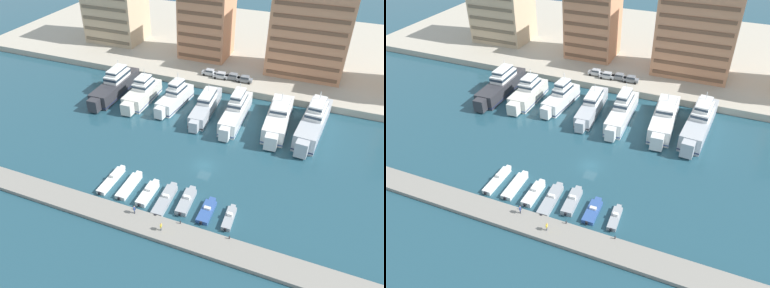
% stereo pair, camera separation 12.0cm
% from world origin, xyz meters
% --- Properties ---
extents(ground_plane, '(400.00, 400.00, 0.00)m').
position_xyz_m(ground_plane, '(0.00, 0.00, 0.00)').
color(ground_plane, '#234C5B').
extents(quay_promenade, '(180.00, 70.00, 1.79)m').
position_xyz_m(quay_promenade, '(0.00, 65.73, 0.89)').
color(quay_promenade, '#BCB29E').
rests_on(quay_promenade, ground).
extents(pier_dock, '(120.00, 4.62, 0.73)m').
position_xyz_m(pier_dock, '(0.00, -18.29, 0.36)').
color(pier_dock, gray).
rests_on(pier_dock, ground).
extents(yacht_charcoal_far_left, '(5.34, 21.63, 8.24)m').
position_xyz_m(yacht_charcoal_far_left, '(-32.22, 19.74, 2.38)').
color(yacht_charcoal_far_left, '#333338').
rests_on(yacht_charcoal_far_left, ground).
extents(yacht_ivory_left, '(5.06, 16.26, 7.89)m').
position_xyz_m(yacht_ivory_left, '(-23.85, 18.72, 2.23)').
color(yacht_ivory_left, silver).
rests_on(yacht_ivory_left, ground).
extents(yacht_white_mid_left, '(5.06, 15.77, 7.88)m').
position_xyz_m(yacht_white_mid_left, '(-15.30, 19.89, 2.18)').
color(yacht_white_mid_left, white).
rests_on(yacht_white_mid_left, ground).
extents(yacht_silver_center_left, '(4.73, 19.22, 6.46)m').
position_xyz_m(yacht_silver_center_left, '(-6.93, 19.29, 1.86)').
color(yacht_silver_center_left, silver).
rests_on(yacht_silver_center_left, ground).
extents(yacht_white_center, '(4.34, 19.65, 8.38)m').
position_xyz_m(yacht_white_center, '(0.68, 18.99, 2.39)').
color(yacht_white_center, white).
rests_on(yacht_white_center, ground).
extents(yacht_white_center_right, '(5.62, 20.51, 7.02)m').
position_xyz_m(yacht_white_center_right, '(10.34, 19.82, 2.15)').
color(yacht_white_center_right, white).
rests_on(yacht_white_center_right, ground).
extents(yacht_silver_mid_right, '(6.25, 22.27, 8.67)m').
position_xyz_m(yacht_silver_mid_right, '(17.94, 20.50, 2.55)').
color(yacht_silver_mid_right, silver).
rests_on(yacht_silver_mid_right, ground).
extents(motorboat_white_far_left, '(1.68, 8.48, 1.38)m').
position_xyz_m(motorboat_white_far_left, '(-14.40, -10.94, 0.43)').
color(motorboat_white_far_left, white).
rests_on(motorboat_white_far_left, ground).
extents(motorboat_white_left, '(2.10, 8.04, 0.83)m').
position_xyz_m(motorboat_white_left, '(-10.55, -11.01, 0.38)').
color(motorboat_white_left, white).
rests_on(motorboat_white_left, ground).
extents(motorboat_white_mid_left, '(1.94, 7.11, 1.40)m').
position_xyz_m(motorboat_white_mid_left, '(-6.40, -11.62, 0.48)').
color(motorboat_white_mid_left, white).
rests_on(motorboat_white_mid_left, ground).
extents(motorboat_grey_center_left, '(2.41, 8.78, 1.26)m').
position_xyz_m(motorboat_grey_center_left, '(-2.87, -11.92, 0.43)').
color(motorboat_grey_center_left, '#9EA3A8').
rests_on(motorboat_grey_center_left, ground).
extents(motorboat_grey_center, '(2.34, 7.30, 1.48)m').
position_xyz_m(motorboat_grey_center, '(0.76, -10.89, 0.50)').
color(motorboat_grey_center, '#9EA3A8').
rests_on(motorboat_grey_center, ground).
extents(motorboat_blue_center_right, '(2.14, 6.47, 1.10)m').
position_xyz_m(motorboat_blue_center_right, '(4.85, -11.68, 0.38)').
color(motorboat_blue_center_right, '#33569E').
rests_on(motorboat_blue_center_right, ground).
extents(motorboat_grey_mid_right, '(1.81, 6.04, 1.29)m').
position_xyz_m(motorboat_grey_mid_right, '(8.86, -11.78, 0.41)').
color(motorboat_grey_mid_right, '#9EA3A8').
rests_on(motorboat_grey_mid_right, ground).
extents(car_silver_far_left, '(4.10, 1.92, 1.80)m').
position_xyz_m(car_silver_far_left, '(-11.88, 35.67, 2.76)').
color(car_silver_far_left, '#B7BCC1').
rests_on(car_silver_far_left, quay_promenade).
extents(car_silver_left, '(4.19, 2.11, 1.80)m').
position_xyz_m(car_silver_left, '(-8.37, 34.94, 2.76)').
color(car_silver_left, '#B7BCC1').
rests_on(car_silver_left, quay_promenade).
extents(car_grey_mid_left, '(4.12, 1.96, 1.80)m').
position_xyz_m(car_grey_mid_left, '(-5.11, 35.44, 2.76)').
color(car_grey_mid_left, slate).
rests_on(car_grey_mid_left, quay_promenade).
extents(car_grey_center_left, '(4.18, 2.09, 1.80)m').
position_xyz_m(car_grey_center_left, '(-1.75, 35.16, 2.76)').
color(car_grey_center_left, slate).
rests_on(car_grey_center_left, quay_promenade).
extents(apartment_block_far_left, '(17.67, 13.94, 22.61)m').
position_xyz_m(apartment_block_far_left, '(-49.93, 50.93, 12.15)').
color(apartment_block_far_left, '#C6AD89').
rests_on(apartment_block_far_left, quay_promenade).
extents(apartment_block_left, '(14.36, 12.38, 21.16)m').
position_xyz_m(apartment_block_left, '(-17.90, 49.11, 11.45)').
color(apartment_block_left, tan).
rests_on(apartment_block_left, quay_promenade).
extents(apartment_block_mid_left, '(20.49, 12.51, 26.69)m').
position_xyz_m(apartment_block_mid_left, '(11.80, 47.36, 14.19)').
color(apartment_block_mid_left, tan).
rests_on(apartment_block_mid_left, quay_promenade).
extents(pedestrian_near_edge, '(0.38, 0.60, 1.66)m').
position_xyz_m(pedestrian_near_edge, '(-6.05, -17.00, 1.71)').
color(pedestrian_near_edge, '#282D3D').
rests_on(pedestrian_near_edge, pier_dock).
extents(pedestrian_mid_deck, '(0.29, 0.60, 1.57)m').
position_xyz_m(pedestrian_mid_deck, '(-0.32, -18.67, 1.66)').
color(pedestrian_mid_deck, '#4C515B').
rests_on(pedestrian_mid_deck, pier_dock).
extents(bollard_west, '(0.20, 0.20, 0.61)m').
position_xyz_m(bollard_west, '(-6.36, -16.23, 1.05)').
color(bollard_west, '#2D2D33').
rests_on(bollard_west, pier_dock).
extents(bollard_west_mid, '(0.20, 0.20, 0.61)m').
position_xyz_m(bollard_west_mid, '(1.94, -16.23, 1.05)').
color(bollard_west_mid, '#2D2D33').
rests_on(bollard_west_mid, pier_dock).
extents(bollard_east_mid, '(0.20, 0.20, 0.61)m').
position_xyz_m(bollard_east_mid, '(10.25, -16.23, 1.05)').
color(bollard_east_mid, '#2D2D33').
rests_on(bollard_east_mid, pier_dock).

